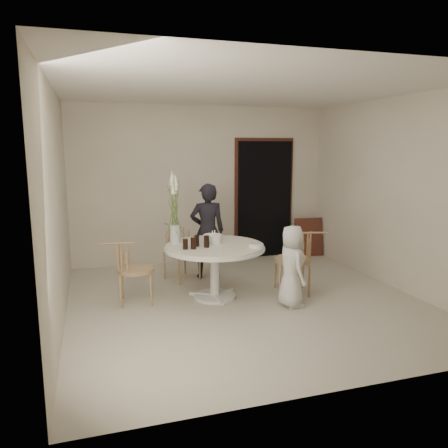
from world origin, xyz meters
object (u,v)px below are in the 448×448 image
object	(u,v)px
chair_left	(126,264)
flower_vase	(174,209)
table	(215,253)
boy	(292,266)
girl	(207,231)
chair_far	(177,244)
chair_right	(301,253)
birthday_cake	(213,239)

from	to	relation	value
chair_left	flower_vase	size ratio (longest dim) A/B	0.83
table	boy	bearing A→B (deg)	-34.25
flower_vase	boy	bearing A→B (deg)	-32.65
table	girl	distance (m)	0.97
chair_far	flower_vase	bearing A→B (deg)	-126.62
chair_right	boy	world-z (taller)	boy
table	chair_right	distance (m)	1.21
chair_left	chair_right	bearing A→B (deg)	-89.35
chair_far	chair_left	size ratio (longest dim) A/B	1.02
chair_right	girl	xyz separation A→B (m)	(-1.05, 1.08, 0.17)
table	chair_far	world-z (taller)	chair_far
table	girl	bearing A→B (deg)	80.83
table	boy	distance (m)	1.03
chair_left	girl	distance (m)	1.54
flower_vase	chair_far	bearing A→B (deg)	76.97
chair_left	girl	size ratio (longest dim) A/B	0.56
chair_far	chair_right	size ratio (longest dim) A/B	0.96
chair_left	boy	world-z (taller)	boy
birthday_cake	chair_right	bearing A→B (deg)	-11.95
boy	girl	bearing A→B (deg)	25.33
birthday_cake	chair_far	bearing A→B (deg)	108.58
chair_left	table	bearing A→B (deg)	-89.71
table	flower_vase	bearing A→B (deg)	150.34
chair_far	birthday_cake	world-z (taller)	birthday_cake
girl	chair_right	bearing A→B (deg)	140.25
boy	birthday_cake	distance (m)	1.12
boy	chair_left	bearing A→B (deg)	70.96
chair_far	chair_left	distance (m)	1.22
chair_left	flower_vase	xyz separation A→B (m)	(0.66, 0.13, 0.67)
chair_right	boy	distance (m)	0.57
boy	birthday_cake	world-z (taller)	boy
boy	birthday_cake	size ratio (longest dim) A/B	4.32
girl	flower_vase	world-z (taller)	flower_vase
chair_far	chair_left	world-z (taller)	chair_far
flower_vase	girl	bearing A→B (deg)	46.91
table	chair_left	distance (m)	1.15
girl	table	bearing A→B (deg)	86.99
chair_far	chair_right	distance (m)	1.90
chair_left	girl	bearing A→B (deg)	-50.68
chair_right	table	bearing A→B (deg)	-80.93
boy	flower_vase	world-z (taller)	flower_vase
chair_right	flower_vase	world-z (taller)	flower_vase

